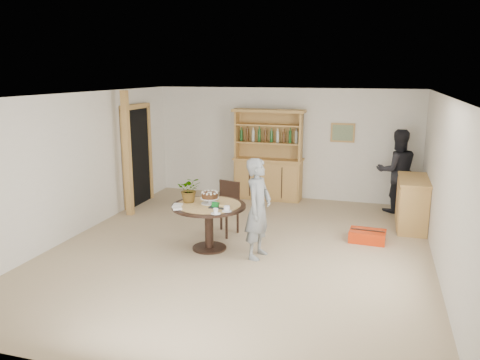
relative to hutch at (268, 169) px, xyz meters
name	(u,v)px	position (x,y,z in m)	size (l,w,h in m)	color
ground	(240,249)	(0.30, -3.24, -0.69)	(7.00, 7.00, 0.00)	tan
room_shell	(241,144)	(0.30, -3.23, 1.05)	(6.04, 7.04, 2.52)	white
doorway	(137,154)	(-2.63, -1.24, 0.42)	(0.13, 1.10, 2.18)	black
pine_post	(127,154)	(-2.40, -2.04, 0.56)	(0.12, 0.12, 2.50)	tan
hutch	(268,169)	(0.00, 0.00, 0.00)	(1.62, 0.54, 2.04)	tan
sideboard	(412,203)	(3.04, -1.24, -0.22)	(0.54, 1.26, 0.94)	tan
dining_table	(209,214)	(-0.20, -3.35, -0.08)	(1.20, 1.20, 0.76)	black
dining_chair	(226,204)	(-0.18, -2.53, -0.15)	(0.52, 0.52, 0.95)	black
birthday_cake	(210,196)	(-0.20, -3.30, 0.19)	(0.30, 0.30, 0.20)	white
flower_vase	(190,189)	(-0.55, -3.30, 0.28)	(0.38, 0.33, 0.42)	#3F7233
gift_tray	(219,206)	(0.02, -3.48, 0.10)	(0.30, 0.20, 0.08)	black
coffee_cup_a	(227,209)	(0.20, -3.63, 0.11)	(0.15, 0.15, 0.09)	white
coffee_cup_b	(216,212)	(0.08, -3.80, 0.11)	(0.15, 0.15, 0.08)	white
napkins	(177,207)	(-0.61, -3.67, 0.09)	(0.24, 0.33, 0.03)	white
teen_boy	(258,209)	(0.65, -3.45, 0.10)	(0.58, 0.38, 1.58)	slate
adult_person	(397,171)	(2.76, -0.24, 0.17)	(0.84, 0.65, 1.72)	black
red_suitcase	(367,236)	(2.29, -2.27, -0.59)	(0.62, 0.44, 0.21)	red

